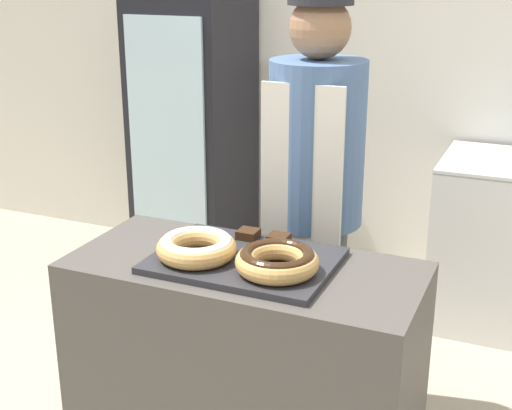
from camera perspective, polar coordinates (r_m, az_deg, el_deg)
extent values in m
cube|color=silver|center=(4.29, 11.06, 11.48)|extent=(8.00, 0.06, 2.70)
cube|color=#4C4742|center=(2.65, -0.89, -13.76)|extent=(1.21, 0.55, 0.91)
cube|color=#2D2D33|center=(2.43, -0.94, -4.46)|extent=(0.61, 0.45, 0.02)
torus|color=tan|center=(2.41, -4.78, -3.46)|extent=(0.27, 0.27, 0.07)
torus|color=white|center=(2.41, -4.79, -3.04)|extent=(0.25, 0.25, 0.04)
torus|color=tan|center=(2.30, 1.70, -4.58)|extent=(0.27, 0.27, 0.07)
torus|color=#331E0F|center=(2.29, 1.70, -4.14)|extent=(0.25, 0.25, 0.04)
cube|color=#382111|center=(2.58, -0.63, -2.34)|extent=(0.07, 0.07, 0.03)
cube|color=#382111|center=(2.53, 1.83, -2.72)|extent=(0.07, 0.07, 0.03)
cylinder|color=#4C4C51|center=(3.11, 4.49, -8.87)|extent=(0.27, 0.27, 0.87)
cylinder|color=#4C6B99|center=(2.83, 4.88, 4.93)|extent=(0.38, 0.38, 0.65)
cube|color=silver|center=(2.81, 3.48, -4.31)|extent=(0.32, 0.02, 1.37)
sphere|color=#936B4C|center=(2.76, 5.14, 13.94)|extent=(0.24, 0.24, 0.24)
cube|color=black|center=(4.40, -4.95, 5.61)|extent=(0.59, 0.64, 1.74)
cube|color=silver|center=(4.11, -7.13, 5.08)|extent=(0.48, 0.02, 1.39)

